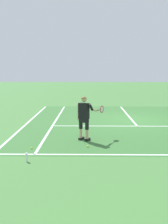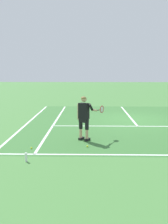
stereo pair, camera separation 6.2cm
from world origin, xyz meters
name	(u,v)px [view 2 (the right image)]	position (x,y,z in m)	size (l,w,h in m)	color
ground_plane	(132,119)	(0.00, 0.00, 0.00)	(80.00, 80.00, 0.00)	#477F3D
court_inner_surface	(134,122)	(0.00, -0.63, 0.00)	(10.98, 11.02, 0.00)	#387033
line_baseline	(162,155)	(0.00, -5.95, 0.00)	(10.98, 0.10, 0.01)	white
line_service	(138,126)	(0.00, -1.72, 0.00)	(8.23, 0.10, 0.01)	white
line_centre_service	(128,115)	(0.00, 1.48, 0.00)	(0.10, 6.40, 0.01)	white
line_singles_left	(56,121)	(-4.12, -0.63, 0.00)	(0.10, 10.62, 0.01)	white
line_doubles_left	(30,121)	(-5.49, -0.63, 0.00)	(0.10, 10.62, 0.01)	white
tennis_player	(84,115)	(-2.53, -4.24, 0.99)	(1.05, 0.89, 1.71)	black
tennis_ball_near_feet	(31,148)	(-4.34, -5.38, 0.03)	(0.07, 0.07, 0.07)	#CCE02D
tennis_ball_by_baseline	(87,146)	(-2.40, -5.13, 0.03)	(0.07, 0.07, 0.07)	#CCE02D
water_bottle	(26,157)	(-4.22, -6.61, 0.14)	(0.07, 0.07, 0.27)	white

